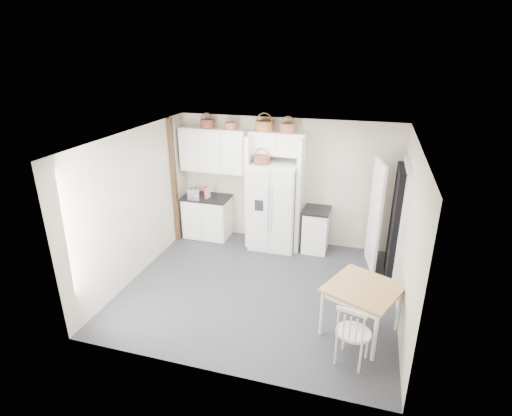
% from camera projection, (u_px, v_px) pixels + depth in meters
% --- Properties ---
extents(floor, '(4.50, 4.50, 0.00)m').
position_uv_depth(floor, '(259.00, 288.00, 6.88)').
color(floor, '#26272C').
rests_on(floor, ground).
extents(ceiling, '(4.50, 4.50, 0.00)m').
position_uv_depth(ceiling, '(260.00, 139.00, 5.91)').
color(ceiling, white).
rests_on(ceiling, wall_back).
extents(wall_back, '(4.50, 0.00, 4.50)m').
position_uv_depth(wall_back, '(286.00, 182.00, 8.18)').
color(wall_back, '#B4A38E').
rests_on(wall_back, floor).
extents(wall_left, '(0.00, 4.00, 4.00)m').
position_uv_depth(wall_left, '(136.00, 205.00, 6.98)').
color(wall_left, '#B4A38E').
rests_on(wall_left, floor).
extents(wall_right, '(0.00, 4.00, 4.00)m').
position_uv_depth(wall_right, '(408.00, 236.00, 5.81)').
color(wall_right, '#B4A38E').
rests_on(wall_right, floor).
extents(refrigerator, '(0.91, 0.74, 1.77)m').
position_uv_depth(refrigerator, '(274.00, 206.00, 8.04)').
color(refrigerator, silver).
rests_on(refrigerator, floor).
extents(base_cab_left, '(0.95, 0.60, 0.88)m').
position_uv_depth(base_cab_left, '(208.00, 217.00, 8.66)').
color(base_cab_left, white).
rests_on(base_cab_left, floor).
extents(base_cab_right, '(0.48, 0.58, 0.85)m').
position_uv_depth(base_cab_right, '(316.00, 230.00, 8.05)').
color(base_cab_right, white).
rests_on(base_cab_right, floor).
extents(dining_table, '(1.21, 1.21, 0.76)m').
position_uv_depth(dining_table, '(361.00, 310.00, 5.68)').
color(dining_table, '#9A5E38').
rests_on(dining_table, floor).
extents(windsor_chair, '(0.54, 0.51, 0.93)m').
position_uv_depth(windsor_chair, '(353.00, 332.00, 5.11)').
color(windsor_chair, white).
rests_on(windsor_chair, floor).
extents(counter_left, '(0.99, 0.64, 0.04)m').
position_uv_depth(counter_left, '(207.00, 197.00, 8.49)').
color(counter_left, black).
rests_on(counter_left, base_cab_left).
extents(counter_right, '(0.52, 0.62, 0.04)m').
position_uv_depth(counter_right, '(317.00, 210.00, 7.89)').
color(counter_right, black).
rests_on(counter_right, base_cab_right).
extents(toaster, '(0.27, 0.19, 0.17)m').
position_uv_depth(toaster, '(194.00, 192.00, 8.46)').
color(toaster, silver).
rests_on(toaster, counter_left).
extents(cookbook_red, '(0.04, 0.16, 0.24)m').
position_uv_depth(cookbook_red, '(207.00, 192.00, 8.35)').
color(cookbook_red, red).
rests_on(cookbook_red, counter_left).
extents(cookbook_cream, '(0.07, 0.16, 0.23)m').
position_uv_depth(cookbook_cream, '(207.00, 193.00, 8.35)').
color(cookbook_cream, beige).
rests_on(cookbook_cream, counter_left).
extents(basket_upper_b, '(0.29, 0.29, 0.17)m').
position_uv_depth(basket_upper_b, '(207.00, 124.00, 8.02)').
color(basket_upper_b, '#5B261D').
rests_on(basket_upper_b, upper_cabinet).
extents(basket_upper_c, '(0.24, 0.24, 0.14)m').
position_uv_depth(basket_upper_c, '(231.00, 126.00, 7.90)').
color(basket_upper_c, '#965733').
rests_on(basket_upper_c, upper_cabinet).
extents(basket_bridge_a, '(0.35, 0.35, 0.20)m').
position_uv_depth(basket_bridge_a, '(264.00, 126.00, 7.71)').
color(basket_bridge_a, '#965733').
rests_on(basket_bridge_a, bridge_cabinet).
extents(basket_bridge_b, '(0.30, 0.30, 0.17)m').
position_uv_depth(basket_bridge_b, '(288.00, 128.00, 7.59)').
color(basket_bridge_b, '#965733').
rests_on(basket_bridge_b, bridge_cabinet).
extents(basket_fridge_a, '(0.31, 0.31, 0.17)m').
position_uv_depth(basket_fridge_a, '(262.00, 160.00, 7.65)').
color(basket_fridge_a, '#5B261D').
rests_on(basket_fridge_a, refrigerator).
extents(upper_cabinet, '(1.40, 0.34, 0.90)m').
position_uv_depth(upper_cabinet, '(214.00, 150.00, 8.19)').
color(upper_cabinet, white).
rests_on(upper_cabinet, wall_back).
extents(bridge_cabinet, '(1.12, 0.34, 0.45)m').
position_uv_depth(bridge_cabinet, '(278.00, 143.00, 7.76)').
color(bridge_cabinet, white).
rests_on(bridge_cabinet, wall_back).
extents(fridge_panel_left, '(0.08, 0.60, 2.30)m').
position_uv_depth(fridge_panel_left, '(251.00, 190.00, 8.14)').
color(fridge_panel_left, white).
rests_on(fridge_panel_left, floor).
extents(fridge_panel_right, '(0.08, 0.60, 2.30)m').
position_uv_depth(fridge_panel_right, '(300.00, 195.00, 7.87)').
color(fridge_panel_right, white).
rests_on(fridge_panel_right, floor).
extents(trim_post, '(0.09, 0.09, 2.60)m').
position_uv_depth(trim_post, '(174.00, 182.00, 8.17)').
color(trim_post, '#3E2818').
rests_on(trim_post, floor).
extents(doorway_void, '(0.18, 0.85, 2.05)m').
position_uv_depth(doorway_void, '(397.00, 225.00, 6.83)').
color(doorway_void, black).
rests_on(doorway_void, floor).
extents(door_slab, '(0.21, 0.79, 2.05)m').
position_uv_depth(door_slab, '(375.00, 216.00, 7.22)').
color(door_slab, white).
rests_on(door_slab, floor).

